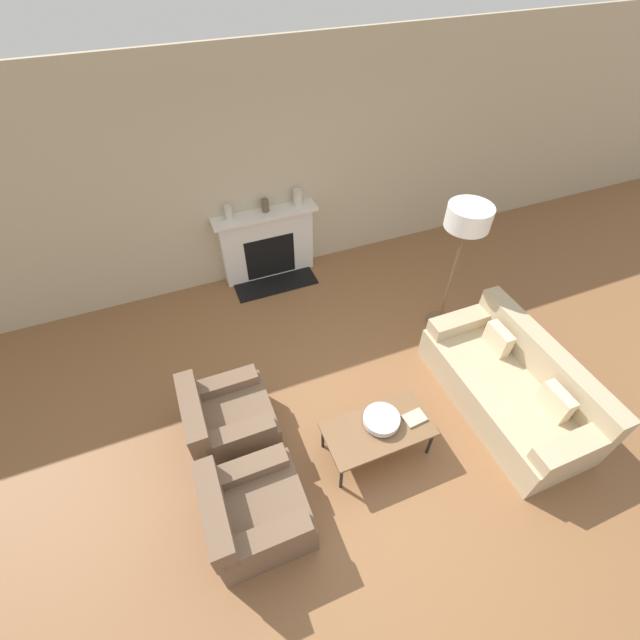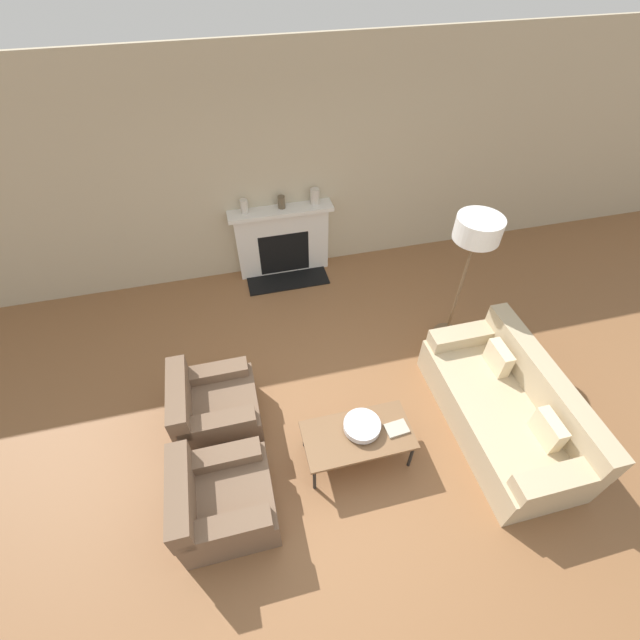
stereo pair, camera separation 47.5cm
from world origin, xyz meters
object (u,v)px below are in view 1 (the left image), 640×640
at_px(fireplace, 268,245).
at_px(book, 415,418).
at_px(mantel_vase_left, 228,212).
at_px(mantel_vase_center_right, 298,197).
at_px(couch, 511,386).
at_px(bowl, 381,419).
at_px(mantel_vase_center_left, 265,205).
at_px(armchair_far, 228,420).
at_px(floor_lamp, 467,225).
at_px(armchair_near, 254,513).
at_px(coffee_table, 378,430).

distance_m(fireplace, book, 3.11).
relative_size(mantel_vase_left, mantel_vase_center_right, 0.87).
distance_m(couch, bowl, 1.51).
distance_m(fireplace, mantel_vase_center_left, 0.60).
bearing_deg(bowl, mantel_vase_left, 102.28).
relative_size(fireplace, book, 6.34).
relative_size(armchair_far, floor_lamp, 0.48).
distance_m(fireplace, mantel_vase_left, 0.76).
distance_m(couch, mantel_vase_left, 3.83).
distance_m(fireplace, couch, 3.49).
relative_size(couch, mantel_vase_center_right, 9.11).
relative_size(fireplace, armchair_near, 1.71).
distance_m(fireplace, armchair_near, 3.49).
distance_m(armchair_far, mantel_vase_left, 2.59).
height_order(fireplace, mantel_vase_center_left, mantel_vase_center_left).
distance_m(armchair_far, mantel_vase_center_left, 2.75).
height_order(couch, armchair_near, couch).
distance_m(couch, book, 1.19).
relative_size(fireplace, floor_lamp, 0.82).
bearing_deg(armchair_far, mantel_vase_left, -16.21).
height_order(armchair_far, mantel_vase_center_left, mantel_vase_center_left).
bearing_deg(armchair_far, armchair_near, -180.00).
bearing_deg(couch, bowl, -92.34).
bearing_deg(armchair_near, coffee_table, -78.56).
height_order(armchair_near, mantel_vase_center_left, mantel_vase_center_left).
relative_size(armchair_near, coffee_table, 0.79).
distance_m(fireplace, bowl, 2.99).
bearing_deg(mantel_vase_center_left, bowl, -86.62).
bearing_deg(couch, armchair_far, -103.84).
distance_m(mantel_vase_center_left, mantel_vase_center_right, 0.44).
distance_m(armchair_near, book, 1.68).
bearing_deg(armchair_far, mantel_vase_center_left, -26.21).
bearing_deg(book, mantel_vase_left, 102.80).
height_order(mantel_vase_left, mantel_vase_center_left, mantel_vase_left).
bearing_deg(floor_lamp, mantel_vase_center_right, 125.93).
distance_m(armchair_near, floor_lamp, 3.47).
height_order(couch, book, couch).
xyz_separation_m(fireplace, armchair_far, (-1.14, -2.35, -0.21)).
bearing_deg(mantel_vase_left, mantel_vase_center_right, -0.00).
height_order(coffee_table, book, book).
distance_m(mantel_vase_left, mantel_vase_center_right, 0.92).
xyz_separation_m(armchair_far, bowl, (1.34, -0.64, 0.18)).
bearing_deg(floor_lamp, book, -132.65).
height_order(fireplace, bowl, fireplace).
relative_size(floor_lamp, mantel_vase_left, 9.30).
relative_size(couch, book, 8.67).
xyz_separation_m(book, mantel_vase_center_left, (-0.49, 3.08, 0.68)).
distance_m(armchair_far, coffee_table, 1.46).
height_order(fireplace, armchair_near, fireplace).
bearing_deg(book, couch, -3.74).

